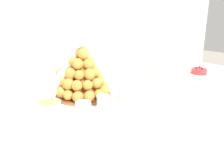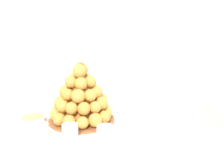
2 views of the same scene
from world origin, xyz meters
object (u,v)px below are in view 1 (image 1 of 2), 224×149
Objects in this scene: dessert_cup_mid_left at (83,110)px; wine_glass at (55,66)px; serving_tray at (90,101)px; dessert_cup_centre at (103,102)px; croquembouche at (83,75)px; macaron_goblet at (173,50)px; fruit_tart_plate at (199,72)px; dessert_cup_right at (139,89)px; creme_brulee_ramekin at (49,105)px; dessert_cup_left at (55,122)px; dessert_cup_mid_right at (125,96)px.

wine_glass reaches higher than dessert_cup_mid_left.
wine_glass is at bearing 98.73° from serving_tray.
dessert_cup_mid_left is at bearing -178.52° from dessert_cup_centre.
wine_glass is (-0.05, 0.16, 0.02)m from croquembouche.
macaron_goblet is 1.63× the size of wine_glass.
dessert_cup_mid_left is 0.32× the size of fruit_tart_plate.
dessert_cup_right is 0.57× the size of creme_brulee_ramekin.
dessert_cup_left is at bearing -173.62° from dessert_cup_mid_left.
wine_glass reaches higher than serving_tray.
creme_brulee_ramekin is 0.35× the size of macaron_goblet.
dessert_cup_right is 0.30× the size of fruit_tart_plate.
croquembouche is 2.70× the size of creme_brulee_ramekin.
macaron_goblet reaches higher than fruit_tart_plate.
dessert_cup_left is 1.01× the size of dessert_cup_mid_right.
fruit_tart_plate is (0.98, 0.01, -0.02)m from dessert_cup_left.
fruit_tart_plate is 1.07× the size of wine_glass.
serving_tray is 0.14m from dessert_cup_mid_left.
croquembouche is at bearing 166.98° from fruit_tart_plate.
serving_tray is 3.31× the size of fruit_tart_plate.
dessert_cup_left is 0.12m from dessert_cup_mid_left.
macaron_goblet is at bearing 4.33° from dessert_cup_mid_left.
croquembouche is 4.79× the size of dessert_cup_left.
croquembouche is at bearing 37.28° from dessert_cup_left.
serving_tray is at bearing 85.49° from dessert_cup_centre.
dessert_cup_mid_left is 0.31m from dessert_cup_right.
fruit_tart_plate is at bearing -0.51° from dessert_cup_mid_left.
dessert_cup_mid_left is (0.12, 0.01, 0.00)m from dessert_cup_left.
wine_glass reaches higher than dessert_cup_left.
macaron_goblet reaches higher than dessert_cup_mid_left.
wine_glass is at bearing 157.53° from fruit_tart_plate.
dessert_cup_mid_right is 0.98× the size of dessert_cup_right.
dessert_cup_mid_left is (-0.12, -0.16, -0.07)m from croquembouche.
dessert_cup_right reaches higher than dessert_cup_mid_right.
macaron_goblet is 0.63m from wine_glass.
serving_tray is 0.25m from wine_glass.
fruit_tart_plate is (0.23, -0.06, -0.16)m from macaron_goblet.
dessert_cup_right is (0.21, -0.09, 0.03)m from serving_tray.
wine_glass reaches higher than fruit_tart_plate.
dessert_cup_left is 0.20× the size of macaron_goblet.
dessert_cup_right is 0.40m from creme_brulee_ramekin.
dessert_cup_right is 0.55m from fruit_tart_plate.
creme_brulee_ramekin is 0.72m from macaron_goblet.
dessert_cup_mid_left reaches higher than creme_brulee_ramekin.
serving_tray is 10.46× the size of dessert_cup_mid_left.
wine_glass is at bearing 60.74° from dessert_cup_left.
dessert_cup_mid_right is 0.66m from fruit_tart_plate.
dessert_cup_mid_right is 0.11m from dessert_cup_right.
dessert_cup_mid_left is 0.86m from fruit_tart_plate.
croquembouche reaches higher than wine_glass.
fruit_tart_plate is (0.55, -0.02, -0.02)m from dessert_cup_right.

